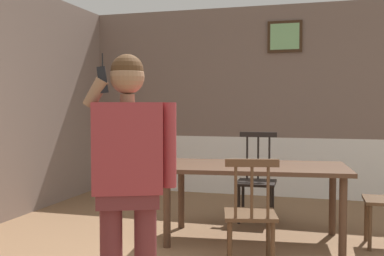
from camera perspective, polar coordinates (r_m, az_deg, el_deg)
room_back_partition at (r=6.91m, az=10.30°, el=2.81°), size 5.75×0.17×2.77m
dining_table at (r=4.61m, az=7.58°, el=-5.58°), size 1.87×1.10×0.75m
chair_near_window at (r=3.82m, az=7.16°, el=-10.42°), size 0.49×0.49×0.92m
chair_at_table_head at (r=5.47m, az=7.92°, el=-6.22°), size 0.46×0.46×1.02m
person_figure at (r=2.92m, az=-7.73°, el=-4.81°), size 0.54×0.38×1.65m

